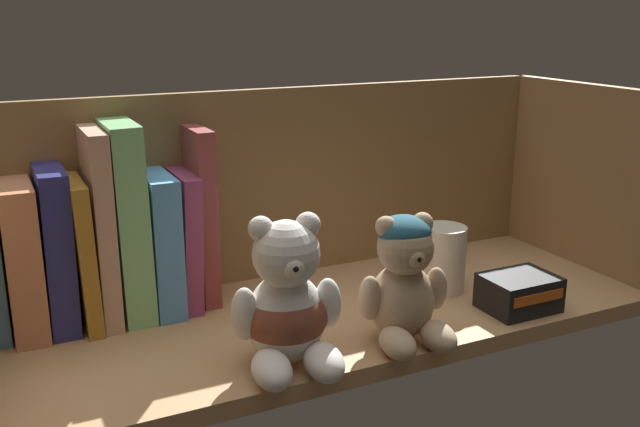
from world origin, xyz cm
name	(u,v)px	position (x,y,z in cm)	size (l,w,h in cm)	color
shelf_board	(330,319)	(0.00, 0.00, 1.00)	(78.33, 28.13, 2.00)	tan
shelf_back_panel	(281,191)	(0.00, 14.67, 13.62)	(80.73, 1.20, 27.24)	olive
shelf_side_panel_right	(586,183)	(39.97, 0.00, 13.62)	(1.60, 30.53, 27.24)	tan
book_1	(21,256)	(-32.76, 11.30, 10.60)	(3.60, 13.01, 17.20)	#C07A52
book_2	(55,246)	(-29.18, 11.30, 11.22)	(3.03, 12.14, 18.45)	navy
book_3	(80,248)	(-26.52, 11.30, 10.54)	(1.74, 14.15, 17.07)	#AC7726
book_4	(97,223)	(-24.32, 11.30, 13.22)	(2.11, 13.27, 22.44)	tan
book_5	(124,218)	(-21.26, 11.30, 13.49)	(3.46, 12.84, 22.98)	#84CD83
book_6	(157,239)	(-17.63, 11.30, 10.34)	(3.26, 13.10, 16.69)	#5293CF
book_7	(181,237)	(-14.66, 11.30, 10.22)	(2.13, 11.95, 16.45)	#923A64
book_8	(199,214)	(-12.28, 11.30, 12.79)	(2.09, 9.51, 21.59)	#923A3A
teddy_bear_larger	(287,307)	(-9.63, -9.64, 8.20)	(11.68, 12.42, 15.77)	white
teddy_bear_smaller	(405,282)	(3.95, -10.21, 8.72)	(10.45, 10.73, 14.17)	tan
pillar_candle	(441,258)	(16.19, 0.31, 6.24)	(5.89, 5.89, 8.47)	silver
small_product_box	(519,293)	(20.87, -9.28, 4.14)	(8.56, 6.74, 4.28)	black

